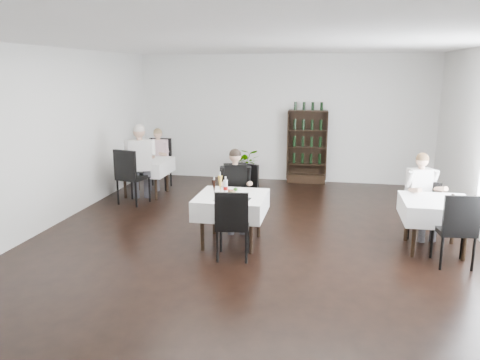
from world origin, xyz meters
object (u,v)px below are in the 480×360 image
main_table (232,205)px  diner_main (235,183)px  potted_tree (245,165)px  wine_shelf (307,148)px

main_table → diner_main: 0.70m
main_table → diner_main: (-0.08, 0.68, 0.17)m
potted_tree → diner_main: bearing=-82.2°
main_table → potted_tree: 4.15m
potted_tree → diner_main: size_ratio=0.60×
main_table → diner_main: diner_main is taller
main_table → potted_tree: size_ratio=1.26×
main_table → potted_tree: (-0.55, 4.11, -0.21)m
wine_shelf → diner_main: bearing=-105.1°
potted_tree → diner_main: diner_main is taller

